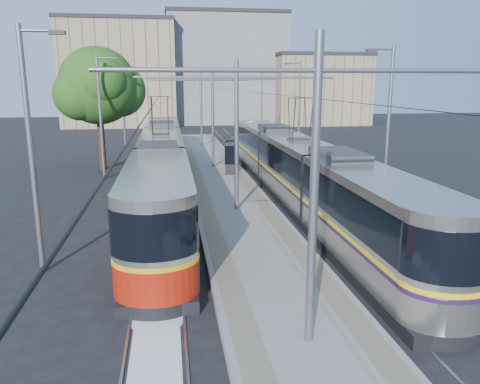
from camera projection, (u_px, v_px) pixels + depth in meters
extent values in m
plane|color=black|center=(272.00, 282.00, 15.02)|extent=(160.00, 160.00, 0.00)
cube|color=gray|center=(218.00, 176.00, 31.36)|extent=(4.00, 50.00, 0.30)
cube|color=gray|center=(196.00, 175.00, 31.11)|extent=(0.70, 50.00, 0.01)
cube|color=gray|center=(239.00, 173.00, 31.53)|extent=(0.70, 50.00, 0.01)
cube|color=gray|center=(152.00, 180.00, 30.76)|extent=(0.07, 70.00, 0.03)
cube|color=gray|center=(174.00, 180.00, 30.97)|extent=(0.07, 70.00, 0.03)
cube|color=gray|center=(260.00, 177.00, 31.81)|extent=(0.07, 70.00, 0.03)
cube|color=gray|center=(280.00, 176.00, 32.01)|extent=(0.07, 70.00, 0.03)
cube|color=silver|center=(156.00, 341.00, 11.61)|extent=(1.20, 5.00, 0.01)
cube|color=black|center=(163.00, 188.00, 27.53)|extent=(2.30, 30.86, 0.40)
cube|color=#B8B3A9|center=(162.00, 161.00, 27.16)|extent=(2.40, 29.26, 2.90)
cube|color=black|center=(161.00, 152.00, 27.04)|extent=(2.43, 29.26, 1.30)
cube|color=#E2A20B|center=(162.00, 167.00, 27.25)|extent=(2.43, 29.26, 0.12)
cube|color=#A91909|center=(162.00, 176.00, 27.36)|extent=(2.42, 29.26, 1.10)
cube|color=#2D2D30|center=(161.00, 133.00, 26.79)|extent=(1.68, 3.00, 0.30)
cube|color=black|center=(298.00, 198.00, 25.12)|extent=(2.30, 28.84, 0.40)
cube|color=#A6A298|center=(298.00, 168.00, 24.74)|extent=(2.40, 27.24, 2.90)
cube|color=black|center=(299.00, 159.00, 24.63)|extent=(2.43, 27.24, 1.30)
cube|color=yellow|center=(298.00, 176.00, 24.84)|extent=(2.43, 27.24, 0.12)
cube|color=#2B1240|center=(298.00, 178.00, 24.87)|extent=(2.43, 27.24, 0.10)
cube|color=#2D2D30|center=(299.00, 138.00, 24.38)|extent=(1.68, 3.00, 0.30)
cylinder|color=slate|center=(314.00, 197.00, 10.30)|extent=(0.20, 0.20, 7.00)
cylinder|color=slate|center=(318.00, 71.00, 9.69)|extent=(9.20, 0.10, 0.10)
cylinder|color=slate|center=(237.00, 137.00, 21.86)|extent=(0.20, 0.20, 7.00)
cylinder|color=slate|center=(236.00, 77.00, 21.25)|extent=(9.20, 0.10, 0.10)
cylinder|color=slate|center=(213.00, 118.00, 33.41)|extent=(0.20, 0.20, 7.00)
cylinder|color=slate|center=(212.00, 79.00, 32.80)|extent=(9.20, 0.10, 0.10)
cylinder|color=slate|center=(201.00, 109.00, 44.97)|extent=(0.20, 0.20, 7.00)
cylinder|color=slate|center=(201.00, 80.00, 44.36)|extent=(9.20, 0.10, 0.10)
cylinder|color=black|center=(160.00, 94.00, 29.61)|extent=(0.02, 70.00, 0.02)
cylinder|color=black|center=(271.00, 94.00, 30.65)|extent=(0.02, 70.00, 0.02)
cylinder|color=slate|center=(31.00, 155.00, 14.95)|extent=(0.18, 0.18, 8.00)
cube|color=#2D2D30|center=(57.00, 33.00, 14.25)|extent=(0.50, 0.22, 0.12)
cylinder|color=slate|center=(101.00, 119.00, 30.35)|extent=(0.18, 0.18, 8.00)
cube|color=#2D2D30|center=(114.00, 59.00, 29.66)|extent=(0.50, 0.22, 0.12)
cylinder|color=slate|center=(123.00, 107.00, 45.76)|extent=(0.18, 0.18, 8.00)
cube|color=#2D2D30|center=(133.00, 67.00, 45.07)|extent=(0.50, 0.22, 0.12)
cylinder|color=slate|center=(388.00, 130.00, 22.90)|extent=(0.18, 0.18, 8.00)
cube|color=#2D2D30|center=(371.00, 50.00, 21.89)|extent=(0.50, 0.22, 0.12)
cylinder|color=slate|center=(299.00, 111.00, 38.31)|extent=(0.18, 0.18, 8.00)
cube|color=#2D2D30|center=(287.00, 64.00, 37.30)|extent=(0.50, 0.22, 0.12)
cylinder|color=slate|center=(262.00, 103.00, 53.72)|extent=(0.18, 0.18, 8.00)
cube|color=#2D2D30|center=(252.00, 69.00, 52.71)|extent=(0.50, 0.22, 0.12)
cube|color=black|center=(230.00, 156.00, 31.21)|extent=(0.77, 1.10, 2.34)
cube|color=black|center=(230.00, 154.00, 31.18)|extent=(0.81, 1.15, 1.22)
cylinder|color=#382314|center=(102.00, 145.00, 34.25)|extent=(0.50, 0.50, 3.66)
sphere|color=#194A15|center=(98.00, 86.00, 33.29)|extent=(5.49, 5.49, 5.49)
sphere|color=#194A15|center=(119.00, 90.00, 34.45)|extent=(3.89, 3.89, 3.89)
cube|color=tan|center=(121.00, 76.00, 69.67)|extent=(16.00, 12.00, 14.69)
cube|color=#262328|center=(118.00, 22.00, 67.95)|extent=(16.32, 12.24, 0.50)
cube|color=gray|center=(224.00, 71.00, 75.67)|extent=(18.00, 14.00, 16.26)
cube|color=#262328|center=(224.00, 16.00, 73.77)|extent=(18.36, 14.28, 0.50)
cube|color=tan|center=(318.00, 91.00, 72.62)|extent=(14.00, 10.00, 10.13)
cube|color=#262328|center=(319.00, 55.00, 71.41)|extent=(14.28, 10.20, 0.50)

